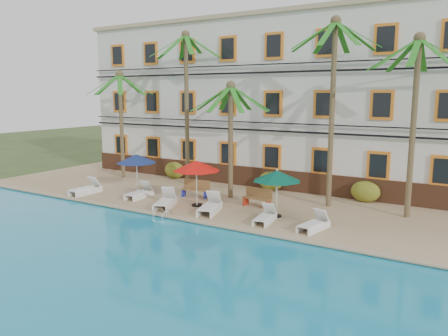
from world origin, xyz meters
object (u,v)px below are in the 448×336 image
Objects in this scene: palm_a at (121,109)px; lounger_f at (314,224)px; umbrella_blue at (137,159)px; lounger_d at (210,206)px; umbrella_green at (277,176)px; lounger_e at (265,217)px; pool_ladder at (163,216)px; lounger_b at (140,193)px; bench_right at (258,197)px; lounger_a at (86,189)px; palm_e at (415,101)px; palm_c at (231,122)px; umbrella_red at (196,166)px; bench_left at (195,188)px; palm_d at (333,89)px; palm_b at (186,89)px; lounger_c at (165,201)px.

palm_a reaches higher than lounger_f.
umbrella_blue is 6.21m from lounger_d.
umbrella_green is 2.88m from lounger_f.
lounger_e is (12.78, -4.51, -4.32)m from palm_a.
palm_a reaches higher than pool_ladder.
bench_right is at bearing 14.59° from lounger_b.
umbrella_green reaches higher than lounger_a.
umbrella_green is at bearing -37.76° from bench_right.
palm_c is at bearing -174.03° from palm_e.
palm_a is at bearing 143.89° from pool_ladder.
umbrella_red is 1.52× the size of bench_left.
umbrella_red reaches higher than bench_left.
bench_right is (3.84, -0.06, 0.00)m from bench_left.
palm_d is 6.91m from lounger_f.
palm_c reaches higher than bench_left.
umbrella_green reaches higher than lounger_d.
palm_d is at bearing 70.64° from lounger_e.
palm_e is (17.94, -0.39, 0.64)m from palm_a.
bench_left is at bearing -47.20° from palm_b.
bench_left is at bearing 163.40° from lounger_f.
palm_d is at bearing 65.12° from umbrella_green.
palm_b is 1.13× the size of palm_e.
lounger_e is at bearing -11.02° from umbrella_red.
lounger_e is 5.86m from bench_left.
bench_left is (-0.00, 2.57, 0.16)m from lounger_c.
palm_a reaches higher than umbrella_blue.
pool_ladder is (-5.88, -5.77, -5.80)m from palm_d.
lounger_f is 1.18× the size of bench_right.
palm_e is (8.80, 0.92, 1.13)m from palm_c.
pool_ladder is (0.95, -3.94, -0.47)m from bench_left.
umbrella_red is at bearing -49.19° from palm_b.
lounger_f is at bearing -28.06° from palm_c.
palm_b is at bearing 88.18° from lounger_b.
umbrella_green is at bearing -114.88° from palm_d.
lounger_a is (-2.26, -1.74, -1.64)m from umbrella_blue.
umbrella_blue is at bearing -107.62° from palm_b.
umbrella_red is 3.43m from bench_right.
palm_c is 4.07× the size of bench_right.
lounger_b is 1.19× the size of bench_left.
lounger_e is at bearing -23.65° from bench_left.
bench_right is (-6.68, -1.84, -4.75)m from palm_e.
lounger_b is at bearing 15.45° from lounger_a.
lounger_c is at bearing -177.55° from lounger_f.
palm_e is 6.83m from umbrella_green.
bench_right is at bearing -22.74° from palm_b.
palm_c is 2.94× the size of lounger_c.
umbrella_green is at bearing 88.23° from lounger_e.
lounger_d is at bearing -153.67° from palm_e.
palm_d reaches higher than lounger_d.
pool_ladder is (-6.60, -1.69, -0.26)m from lounger_f.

